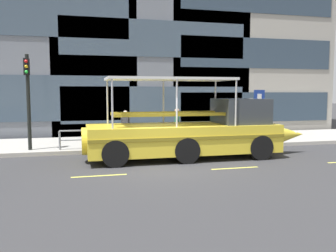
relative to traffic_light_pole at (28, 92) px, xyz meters
name	(u,v)px	position (x,y,z in m)	size (l,w,h in m)	color
ground_plane	(162,165)	(5.11, -3.71, -2.71)	(120.00, 120.00, 0.00)	#333335
sidewalk	(138,142)	(5.11, 1.89, -2.62)	(32.00, 4.80, 0.18)	#A8A59E
curb_edge	(147,150)	(5.11, -0.60, -2.62)	(32.00, 0.18, 0.18)	#B2ADA3
lane_centreline	(170,172)	(5.11, -4.92, -2.70)	(25.80, 0.12, 0.01)	#DBD64C
curb_guardrail	(170,133)	(6.31, -0.26, -1.94)	(10.16, 0.09, 0.87)	gray
traffic_light_pole	(28,92)	(0.00, 0.00, 0.00)	(0.24, 0.46, 4.18)	black
parking_sign	(259,106)	(11.24, 0.30, -0.72)	(0.60, 0.12, 2.66)	#4C4F54
duck_tour_boat	(196,132)	(6.84, -2.58, -1.64)	(9.72, 2.53, 3.30)	yellow
pedestrian_near_bow	(239,123)	(10.24, 0.52, -1.59)	(0.45, 0.21, 1.56)	black
pedestrian_mid_left	(177,122)	(6.90, 0.62, -1.48)	(0.30, 0.46, 1.73)	#1E2338
pedestrian_mid_right	(125,123)	(4.38, 1.21, -1.55)	(0.44, 0.27, 1.63)	#1E2338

